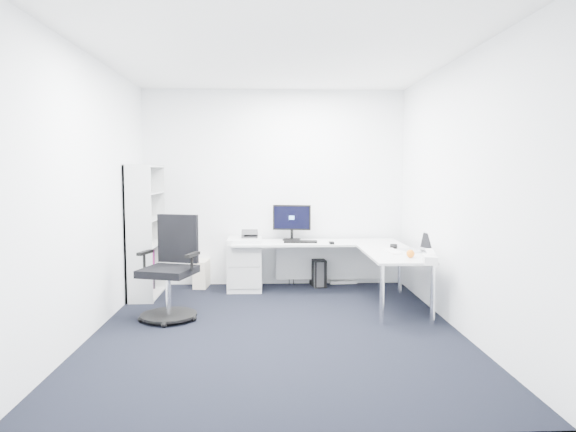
{
  "coord_description": "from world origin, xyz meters",
  "views": [
    {
      "loc": [
        -0.09,
        -5.03,
        1.58
      ],
      "look_at": [
        0.15,
        1.05,
        1.05
      ],
      "focal_mm": 32.0,
      "sensor_mm": 36.0,
      "label": 1
    }
  ],
  "objects_px": {
    "task_chair": "(168,268)",
    "monitor": "(292,222)",
    "l_desk": "(318,270)",
    "laptop": "(414,242)",
    "bookshelf": "(146,231)"
  },
  "relations": [
    {
      "from": "laptop",
      "to": "task_chair",
      "type": "bearing_deg",
      "value": 177.88
    },
    {
      "from": "l_desk",
      "to": "bookshelf",
      "type": "xyz_separation_m",
      "value": [
        -2.17,
        0.05,
        0.51
      ]
    },
    {
      "from": "bookshelf",
      "to": "monitor",
      "type": "relative_size",
      "value": 3.23
    },
    {
      "from": "task_chair",
      "to": "laptop",
      "type": "height_order",
      "value": "task_chair"
    },
    {
      "from": "l_desk",
      "to": "task_chair",
      "type": "distance_m",
      "value": 2.0
    },
    {
      "from": "bookshelf",
      "to": "laptop",
      "type": "distance_m",
      "value": 3.3
    },
    {
      "from": "l_desk",
      "to": "laptop",
      "type": "distance_m",
      "value": 1.28
    },
    {
      "from": "task_chair",
      "to": "laptop",
      "type": "relative_size",
      "value": 3.55
    },
    {
      "from": "l_desk",
      "to": "monitor",
      "type": "height_order",
      "value": "monitor"
    },
    {
      "from": "l_desk",
      "to": "laptop",
      "type": "height_order",
      "value": "laptop"
    },
    {
      "from": "bookshelf",
      "to": "monitor",
      "type": "distance_m",
      "value": 1.91
    },
    {
      "from": "monitor",
      "to": "laptop",
      "type": "height_order",
      "value": "monitor"
    },
    {
      "from": "monitor",
      "to": "laptop",
      "type": "bearing_deg",
      "value": -27.49
    },
    {
      "from": "task_chair",
      "to": "bookshelf",
      "type": "bearing_deg",
      "value": 130.61
    },
    {
      "from": "task_chair",
      "to": "monitor",
      "type": "relative_size",
      "value": 2.15
    }
  ]
}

